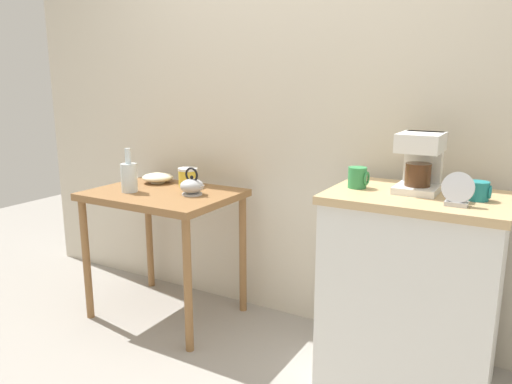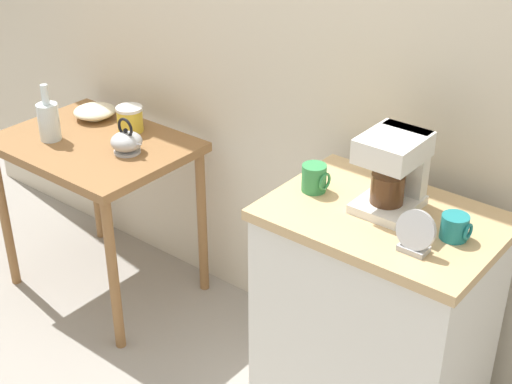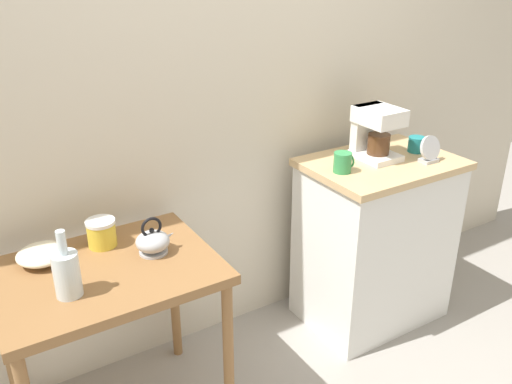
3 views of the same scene
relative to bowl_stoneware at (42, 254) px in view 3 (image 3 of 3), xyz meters
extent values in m
plane|color=gray|center=(0.91, -0.13, -0.80)|extent=(8.00, 8.00, 0.00)
cube|color=beige|center=(1.01, 0.25, 0.60)|extent=(4.40, 0.10, 2.80)
cube|color=olive|center=(0.19, -0.17, -0.05)|extent=(0.83, 0.62, 0.04)
cylinder|color=olive|center=(0.56, -0.44, -0.44)|extent=(0.04, 0.04, 0.73)
cylinder|color=olive|center=(-0.19, 0.10, -0.44)|extent=(0.04, 0.04, 0.73)
cylinder|color=olive|center=(0.56, 0.10, -0.44)|extent=(0.04, 0.04, 0.73)
cube|color=white|center=(1.61, -0.15, -0.36)|extent=(0.72, 0.51, 0.88)
cube|color=tan|center=(1.61, -0.15, 0.09)|extent=(0.75, 0.54, 0.04)
cylinder|color=beige|center=(0.00, 0.00, -0.03)|extent=(0.09, 0.09, 0.01)
ellipsoid|color=beige|center=(0.00, 0.00, 0.00)|extent=(0.19, 0.19, 0.05)
cylinder|color=#B2B5BA|center=(0.39, -0.16, -0.03)|extent=(0.11, 0.11, 0.01)
ellipsoid|color=#B2B5BA|center=(0.39, -0.16, 0.02)|extent=(0.13, 0.13, 0.08)
cone|color=#B2B5BA|center=(0.45, -0.16, 0.02)|extent=(0.07, 0.03, 0.05)
sphere|color=black|center=(0.39, -0.16, 0.07)|extent=(0.02, 0.02, 0.02)
torus|color=black|center=(0.39, -0.16, 0.08)|extent=(0.09, 0.01, 0.09)
cylinder|color=silver|center=(0.03, -0.28, 0.05)|extent=(0.09, 0.09, 0.16)
cylinder|color=silver|center=(0.03, -0.28, 0.17)|extent=(0.03, 0.03, 0.09)
cylinder|color=gold|center=(0.24, 0.00, 0.02)|extent=(0.11, 0.11, 0.10)
cylinder|color=white|center=(0.24, 0.00, 0.07)|extent=(0.12, 0.12, 0.01)
cube|color=white|center=(1.60, -0.11, 0.13)|extent=(0.18, 0.22, 0.03)
cube|color=white|center=(1.60, -0.03, 0.24)|extent=(0.16, 0.05, 0.26)
cube|color=white|center=(1.60, -0.11, 0.33)|extent=(0.18, 0.22, 0.08)
cylinder|color=#4C2D19|center=(1.60, -0.12, 0.19)|extent=(0.11, 0.11, 0.10)
cylinder|color=teal|center=(1.85, -0.15, 0.15)|extent=(0.08, 0.08, 0.08)
torus|color=teal|center=(1.89, -0.15, 0.15)|extent=(0.01, 0.05, 0.05)
cylinder|color=#338C4C|center=(1.34, -0.16, 0.16)|extent=(0.08, 0.08, 0.10)
torus|color=#338C4C|center=(1.38, -0.16, 0.16)|extent=(0.01, 0.06, 0.06)
cube|color=#B2B5BA|center=(1.79, -0.29, 0.12)|extent=(0.09, 0.06, 0.02)
cylinder|color=#B2B5BA|center=(1.79, -0.29, 0.18)|extent=(0.12, 0.05, 0.12)
cylinder|color=black|center=(1.79, -0.29, 0.18)|extent=(0.10, 0.04, 0.10)
camera|label=1|loc=(2.04, -2.29, 0.59)|focal=34.34mm
camera|label=2|loc=(2.57, -2.02, 1.33)|focal=52.01mm
camera|label=3|loc=(-0.26, -1.98, 1.08)|focal=38.41mm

